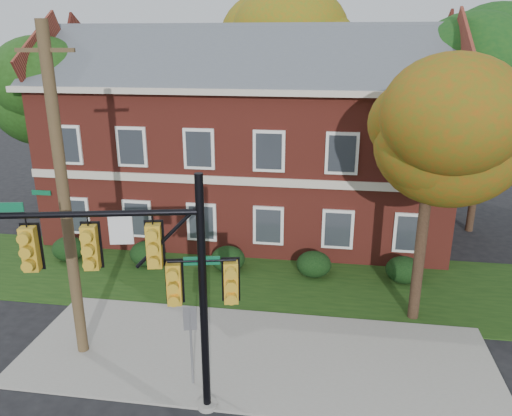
# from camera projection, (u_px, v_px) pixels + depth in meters

# --- Properties ---
(ground) EXTENTS (120.00, 120.00, 0.00)m
(ground) POSITION_uv_depth(u_px,v_px,m) (250.00, 377.00, 14.05)
(ground) COLOR black
(ground) RESTS_ON ground
(sidewalk) EXTENTS (14.00, 5.00, 0.08)m
(sidewalk) POSITION_uv_depth(u_px,v_px,m) (255.00, 355.00, 14.98)
(sidewalk) COLOR gray
(sidewalk) RESTS_ON ground
(grass_strip) EXTENTS (30.00, 6.00, 0.04)m
(grass_strip) POSITION_uv_depth(u_px,v_px,m) (274.00, 281.00, 19.67)
(grass_strip) COLOR #193811
(grass_strip) RESTS_ON ground
(apartment_building) EXTENTS (18.80, 8.80, 9.74)m
(apartment_building) POSITION_uv_depth(u_px,v_px,m) (248.00, 129.00, 23.96)
(apartment_building) COLOR maroon
(apartment_building) RESTS_ON ground
(hedge_far_left) EXTENTS (1.40, 1.26, 1.05)m
(hedge_far_left) POSITION_uv_depth(u_px,v_px,m) (69.00, 249.00, 21.44)
(hedge_far_left) COLOR black
(hedge_far_left) RESTS_ON ground
(hedge_left) EXTENTS (1.40, 1.26, 1.05)m
(hedge_left) POSITION_uv_depth(u_px,v_px,m) (146.00, 254.00, 20.94)
(hedge_left) COLOR black
(hedge_left) RESTS_ON ground
(hedge_center) EXTENTS (1.40, 1.26, 1.05)m
(hedge_center) POSITION_uv_depth(u_px,v_px,m) (228.00, 259.00, 20.45)
(hedge_center) COLOR black
(hedge_center) RESTS_ON ground
(hedge_right) EXTENTS (1.40, 1.26, 1.05)m
(hedge_right) POSITION_uv_depth(u_px,v_px,m) (314.00, 264.00, 19.95)
(hedge_right) COLOR black
(hedge_right) RESTS_ON ground
(hedge_far_right) EXTENTS (1.40, 1.26, 1.05)m
(hedge_far_right) POSITION_uv_depth(u_px,v_px,m) (404.00, 270.00, 19.46)
(hedge_far_right) COLOR black
(hedge_far_right) RESTS_ON ground
(tree_near_right) EXTENTS (4.50, 4.25, 8.58)m
(tree_near_right) POSITION_uv_depth(u_px,v_px,m) (443.00, 124.00, 14.82)
(tree_near_right) COLOR black
(tree_near_right) RESTS_ON ground
(tree_left_rear) EXTENTS (5.40, 5.10, 8.88)m
(tree_left_rear) POSITION_uv_depth(u_px,v_px,m) (43.00, 92.00, 23.75)
(tree_left_rear) COLOR black
(tree_left_rear) RESTS_ON ground
(tree_right_rear) EXTENTS (6.30, 5.95, 10.62)m
(tree_right_rear) POSITION_uv_depth(u_px,v_px,m) (502.00, 62.00, 22.16)
(tree_right_rear) COLOR black
(tree_right_rear) RESTS_ON ground
(tree_far_rear) EXTENTS (6.84, 6.46, 11.52)m
(tree_far_rear) POSITION_uv_depth(u_px,v_px,m) (291.00, 44.00, 29.89)
(tree_far_rear) COLOR black
(tree_far_rear) RESTS_ON ground
(traffic_signal) EXTENTS (5.51, 1.34, 6.25)m
(traffic_signal) POSITION_uv_depth(u_px,v_px,m) (154.00, 273.00, 11.61)
(traffic_signal) COLOR gray
(traffic_signal) RESTS_ON ground
(utility_pole) EXTENTS (1.48, 0.36, 9.53)m
(utility_pole) POSITION_uv_depth(u_px,v_px,m) (64.00, 201.00, 13.69)
(utility_pole) COLOR #4D3D23
(utility_pole) RESTS_ON ground
(sign_post) EXTENTS (0.35, 0.13, 2.43)m
(sign_post) POSITION_uv_depth(u_px,v_px,m) (191.00, 333.00, 13.22)
(sign_post) COLOR slate
(sign_post) RESTS_ON ground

